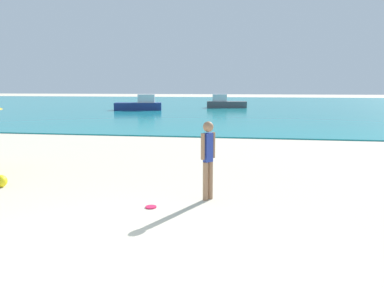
% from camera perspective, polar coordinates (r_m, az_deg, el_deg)
% --- Properties ---
extents(ground, '(200.00, 200.00, 0.00)m').
position_cam_1_polar(ground, '(5.28, -12.94, -18.33)').
color(ground, beige).
extents(water, '(160.00, 60.00, 0.06)m').
position_cam_1_polar(water, '(47.30, 6.79, 5.87)').
color(water, teal).
rests_on(water, ground).
extents(person_standing, '(0.27, 0.31, 1.66)m').
position_cam_1_polar(person_standing, '(7.90, 2.42, -1.76)').
color(person_standing, '#936B4C').
rests_on(person_standing, ground).
extents(frisbee, '(0.22, 0.22, 0.03)m').
position_cam_1_polar(frisbee, '(7.64, -6.19, -9.39)').
color(frisbee, '#E51E4C').
rests_on(frisbee, ground).
extents(boat_near, '(4.61, 2.32, 1.50)m').
position_cam_1_polar(boat_near, '(36.62, -7.83, 5.88)').
color(boat_near, navy).
rests_on(boat_near, water).
extents(boat_far, '(4.26, 1.74, 1.41)m').
position_cam_1_polar(boat_far, '(40.41, 5.00, 6.15)').
color(boat_far, '#4C4C51').
rests_on(boat_far, water).
extents(beach_ball, '(0.29, 0.29, 0.29)m').
position_cam_1_polar(beach_ball, '(10.11, -26.79, -5.00)').
color(beach_ball, yellow).
rests_on(beach_ball, ground).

